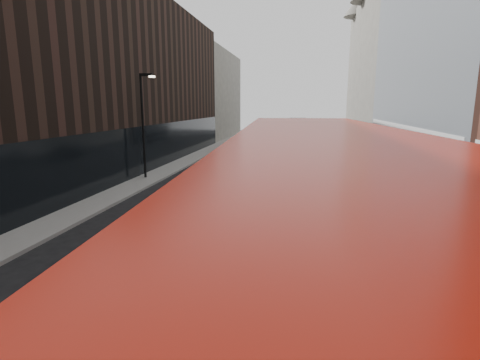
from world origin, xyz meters
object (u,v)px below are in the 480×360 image
at_px(car_b, 329,168).
at_px(car_c, 299,157).
at_px(street_lamp, 144,119).
at_px(grey_bus, 296,130).
at_px(car_a, 288,192).
at_px(red_bus, 320,265).

bearing_deg(car_b, car_c, 118.75).
bearing_deg(car_c, car_b, -68.96).
relative_size(street_lamp, car_c, 1.51).
height_order(grey_bus, car_c, grey_bus).
bearing_deg(car_c, car_a, -93.07).
xyz_separation_m(car_a, car_c, (0.43, 13.21, 0.03)).
distance_m(street_lamp, grey_bus, 28.67).
relative_size(red_bus, grey_bus, 1.16).
relative_size(red_bus, car_c, 2.56).
xyz_separation_m(red_bus, car_c, (-0.63, 26.66, -1.95)).
distance_m(street_lamp, red_bus, 21.59).
xyz_separation_m(street_lamp, grey_bus, (9.68, 26.88, -2.43)).
bearing_deg(street_lamp, car_c, 38.15).
height_order(red_bus, grey_bus, red_bus).
xyz_separation_m(grey_bus, car_a, (0.30, -31.91, -1.11)).
relative_size(red_bus, car_b, 2.85).
bearing_deg(car_a, street_lamp, 151.34).
distance_m(street_lamp, car_b, 13.35).
bearing_deg(car_c, red_bus, -89.87).
distance_m(grey_bus, car_a, 31.93).
bearing_deg(car_a, car_b, 70.29).
distance_m(car_a, car_b, 8.39).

